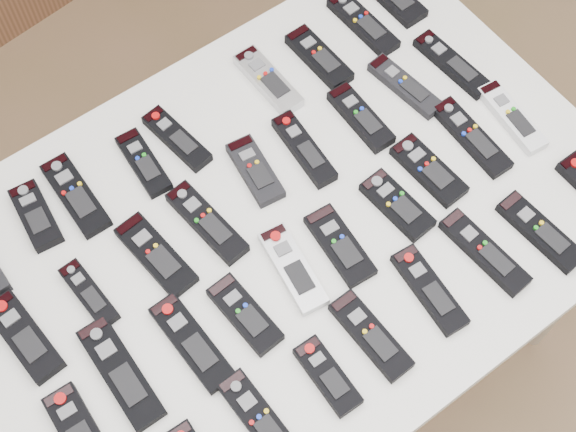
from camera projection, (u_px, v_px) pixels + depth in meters
ground at (320, 375)px, 2.17m from camera, size 4.00×4.00×0.00m
table at (288, 234)px, 1.57m from camera, size 1.25×0.88×0.78m
remote_1 at (36, 216)px, 1.51m from camera, size 0.07×0.15×0.02m
remote_2 at (76, 195)px, 1.53m from camera, size 0.06×0.18×0.02m
remote_3 at (144, 163)px, 1.56m from camera, size 0.06×0.16×0.02m
remote_4 at (177, 139)px, 1.58m from camera, size 0.07×0.17×0.02m
remote_5 at (268, 81)px, 1.65m from camera, size 0.06×0.18×0.02m
remote_6 at (319, 58)px, 1.68m from camera, size 0.06×0.17×0.02m
remote_7 at (363, 24)px, 1.72m from camera, size 0.06×0.19×0.02m
remote_9 at (24, 337)px, 1.40m from camera, size 0.07×0.18×0.02m
remote_10 at (89, 294)px, 1.43m from camera, size 0.05×0.14×0.02m
remote_11 at (156, 255)px, 1.47m from camera, size 0.08×0.18×0.02m
remote_12 at (207, 222)px, 1.50m from camera, size 0.07×0.19×0.02m
remote_13 at (255, 171)px, 1.55m from camera, size 0.07×0.16×0.02m
remote_14 at (304, 149)px, 1.57m from camera, size 0.06×0.18×0.02m
remote_15 at (361, 117)px, 1.61m from camera, size 0.05×0.16×0.02m
remote_16 at (405, 86)px, 1.64m from camera, size 0.06×0.18×0.02m
remote_17 at (452, 64)px, 1.67m from camera, size 0.06×0.19×0.02m
remote_18 at (78, 430)px, 1.32m from camera, size 0.06×0.15×0.02m
remote_19 at (121, 373)px, 1.37m from camera, size 0.06×0.21×0.02m
remote_20 at (192, 342)px, 1.39m from camera, size 0.06×0.19×0.02m
remote_21 at (245, 314)px, 1.42m from camera, size 0.07×0.16×0.02m
remote_22 at (293, 268)px, 1.46m from camera, size 0.08×0.18×0.02m
remote_23 at (340, 245)px, 1.48m from camera, size 0.07×0.17×0.02m
remote_24 at (397, 205)px, 1.52m from camera, size 0.07×0.16×0.02m
remote_25 at (429, 170)px, 1.55m from camera, size 0.07×0.16×0.02m
remote_26 at (471, 137)px, 1.59m from camera, size 0.06×0.20×0.02m
remote_27 at (512, 117)px, 1.61m from camera, size 0.07×0.18×0.02m
remote_30 at (263, 423)px, 1.33m from camera, size 0.06×0.20×0.02m
remote_31 at (328, 376)px, 1.37m from camera, size 0.05×0.14×0.02m
remote_32 at (371, 335)px, 1.40m from camera, size 0.06×0.17×0.02m
remote_33 at (429, 290)px, 1.44m from camera, size 0.07×0.18×0.02m
remote_34 at (484, 252)px, 1.47m from camera, size 0.06×0.19×0.02m
remote_35 at (540, 232)px, 1.49m from camera, size 0.06×0.18×0.02m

